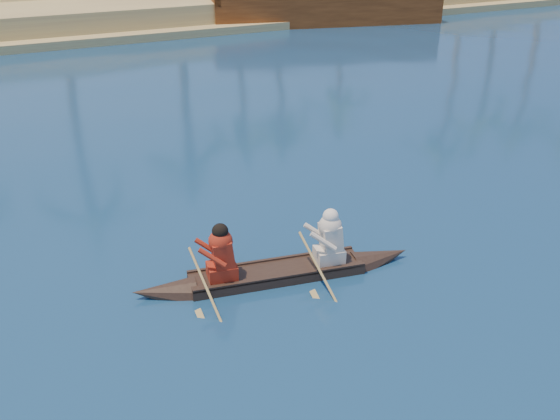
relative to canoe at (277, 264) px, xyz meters
name	(u,v)px	position (x,y,z in m)	size (l,w,h in m)	color
canoe	(277,264)	(0.00, 0.00, 0.00)	(4.79, 1.43, 1.31)	#30221A
barge_right	(322,8)	(13.23, 21.66, 0.44)	(12.42, 6.62, 1.97)	brown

